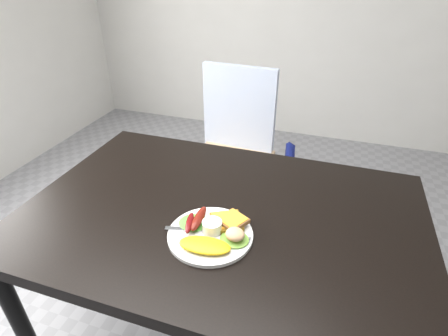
{
  "coord_description": "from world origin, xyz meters",
  "views": [
    {
      "loc": [
        0.27,
        -0.8,
        1.41
      ],
      "look_at": [
        0.01,
        -0.0,
        0.9
      ],
      "focal_mm": 28.0,
      "sensor_mm": 36.0,
      "label": 1
    }
  ],
  "objects_px": {
    "dining_table": "(222,215)",
    "plate": "(210,235)",
    "person": "(310,124)",
    "dining_chair": "(228,165)"
  },
  "relations": [
    {
      "from": "dining_table",
      "to": "plate",
      "type": "height_order",
      "value": "plate"
    },
    {
      "from": "plate",
      "to": "dining_chair",
      "type": "bearing_deg",
      "value": 104.36
    },
    {
      "from": "dining_chair",
      "to": "person",
      "type": "bearing_deg",
      "value": 5.24
    },
    {
      "from": "dining_table",
      "to": "plate",
      "type": "xyz_separation_m",
      "value": [
        0.01,
        -0.12,
        0.03
      ]
    },
    {
      "from": "dining_chair",
      "to": "plate",
      "type": "relative_size",
      "value": 1.74
    },
    {
      "from": "dining_table",
      "to": "plate",
      "type": "bearing_deg",
      "value": -87.21
    },
    {
      "from": "person",
      "to": "plate",
      "type": "bearing_deg",
      "value": 55.1
    },
    {
      "from": "dining_chair",
      "to": "dining_table",
      "type": "bearing_deg",
      "value": -69.86
    },
    {
      "from": "dining_table",
      "to": "dining_chair",
      "type": "xyz_separation_m",
      "value": [
        -0.22,
        0.75,
        -0.28
      ]
    },
    {
      "from": "dining_table",
      "to": "dining_chair",
      "type": "height_order",
      "value": "dining_table"
    }
  ]
}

